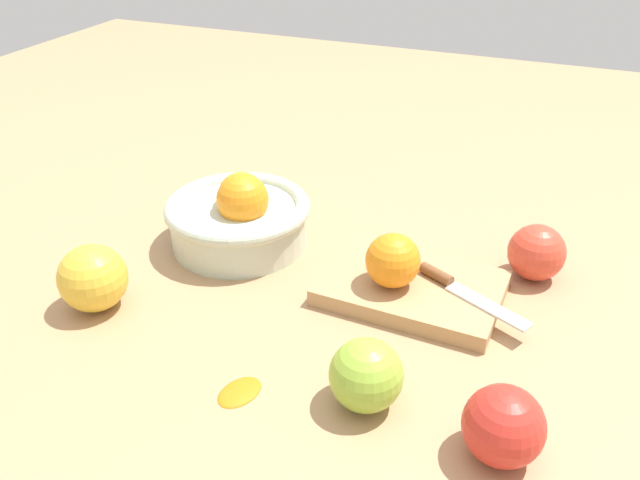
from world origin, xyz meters
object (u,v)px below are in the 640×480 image
object	(u,v)px
knife	(458,287)
apple_front_left	(93,278)
bowl	(239,216)
orange_on_board	(393,261)
apple_front_right	(503,426)
cutting_board	(412,288)
apple_back_right	(537,252)
apple_front_right_2	(366,375)

from	to	relation	value
knife	apple_front_left	bearing A→B (deg)	-157.46
knife	bowl	bearing A→B (deg)	174.38
orange_on_board	apple_front_right	bearing A→B (deg)	-50.45
bowl	orange_on_board	xyz separation A→B (m)	(0.23, -0.05, 0.01)
cutting_board	knife	bearing A→B (deg)	0.79
orange_on_board	apple_back_right	distance (m)	0.20
bowl	apple_front_right	bearing A→B (deg)	-31.59
knife	apple_front_left	xyz separation A→B (m)	(-0.40, -0.17, 0.01)
apple_front_left	apple_back_right	world-z (taller)	apple_front_left
bowl	orange_on_board	distance (m)	0.24
orange_on_board	apple_front_right	distance (m)	0.26
cutting_board	apple_front_right_2	world-z (taller)	apple_front_right_2
bowl	apple_back_right	distance (m)	0.40
knife	apple_front_right_2	distance (m)	0.20
apple_front_left	orange_on_board	bearing A→B (deg)	24.94
knife	apple_back_right	size ratio (longest dim) A/B	2.01
apple_back_right	cutting_board	bearing A→B (deg)	-143.10
apple_front_right_2	apple_front_left	xyz separation A→B (m)	(-0.35, 0.03, 0.00)
apple_front_right_2	apple_back_right	distance (m)	0.32
orange_on_board	apple_front_right_2	world-z (taller)	orange_on_board
apple_front_right	apple_front_right_2	xyz separation A→B (m)	(-0.13, 0.02, -0.00)
cutting_board	apple_front_right	bearing A→B (deg)	-56.47
cutting_board	apple_front_right_2	xyz separation A→B (m)	(0.01, -0.20, 0.03)
apple_front_left	cutting_board	bearing A→B (deg)	25.62
orange_on_board	apple_back_right	xyz separation A→B (m)	(0.16, 0.12, -0.02)
apple_front_right_2	apple_front_left	distance (m)	0.35
knife	apple_front_right_2	xyz separation A→B (m)	(-0.05, -0.20, 0.01)
knife	apple_back_right	world-z (taller)	apple_back_right
knife	apple_front_right	xyz separation A→B (m)	(0.09, -0.21, 0.01)
apple_front_right_2	apple_back_right	xyz separation A→B (m)	(0.13, 0.30, -0.00)
apple_front_right_2	apple_back_right	world-z (taller)	apple_front_right_2
orange_on_board	apple_front_right	size ratio (longest dim) A/B	0.89
bowl	knife	distance (m)	0.31
orange_on_board	apple_front_right_2	bearing A→B (deg)	-80.98
apple_front_left	bowl	bearing A→B (deg)	65.53
bowl	apple_front_right_2	bearing A→B (deg)	-40.97
bowl	apple_back_right	bearing A→B (deg)	10.09
cutting_board	knife	xyz separation A→B (m)	(0.06, 0.00, 0.02)
apple_front_right_2	apple_front_left	size ratio (longest dim) A/B	0.90
apple_front_right	apple_front_left	bearing A→B (deg)	174.50
apple_back_right	apple_front_right_2	bearing A→B (deg)	-113.21
bowl	cutting_board	world-z (taller)	bowl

